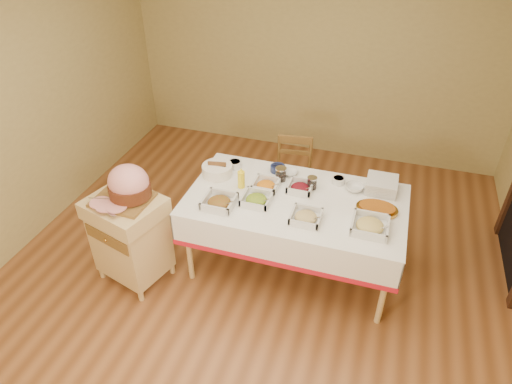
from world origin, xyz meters
The scene contains 22 objects.
room_shell centered at (0.00, 0.00, 1.30)m, with size 5.00×5.00×5.00m.
dining_table centered at (0.30, 0.30, 0.60)m, with size 1.82×1.02×0.76m.
butcher_cart centered at (-1.00, -0.24, 0.47)m, with size 0.70×0.63×0.83m.
dining_chair centered at (0.09, 1.11, 0.43)m, with size 0.42×0.41×0.84m.
ham_on_board centered at (-0.95, -0.20, 0.96)m, with size 0.47×0.45×0.31m.
serving_dish_a centered at (-0.28, 0.02, 0.80)m, with size 0.26×0.25×0.11m.
serving_dish_b centered at (0.00, 0.16, 0.79)m, with size 0.23×0.23×0.09m.
serving_dish_c centered at (0.44, 0.05, 0.79)m, with size 0.23×0.23×0.09m.
serving_dish_d centered at (0.93, 0.09, 0.79)m, with size 0.28×0.28×0.11m.
serving_dish_e centered at (0.02, 0.38, 0.79)m, with size 0.22×0.21×0.10m.
serving_dish_f centered at (0.30, 0.44, 0.79)m, with size 0.22×0.21×0.10m.
small_bowl_left centered at (-0.36, 0.62, 0.79)m, with size 0.13×0.13×0.06m.
small_bowl_mid centered at (0.04, 0.67, 0.79)m, with size 0.13×0.13×0.06m.
small_bowl_right centered at (0.60, 0.64, 0.79)m, with size 0.11×0.11×0.06m.
bowl_white_imported centered at (0.16, 0.65, 0.78)m, with size 0.13×0.13×0.03m, color silver.
bowl_small_imported centered at (0.75, 0.58, 0.78)m, with size 0.16×0.16×0.05m, color silver.
preserve_jar_left centered at (0.10, 0.54, 0.82)m, with size 0.10×0.10×0.13m.
preserve_jar_right centered at (0.39, 0.50, 0.81)m, with size 0.09×0.09×0.11m.
mustard_bottle centered at (-0.19, 0.33, 0.85)m, with size 0.06×0.06×0.19m.
bread_basket centered at (-0.46, 0.45, 0.81)m, with size 0.27×0.27×0.12m.
plate_stack centered at (0.96, 0.65, 0.81)m, with size 0.26×0.26×0.11m.
brass_platter centered at (0.96, 0.34, 0.78)m, with size 0.34×0.24×0.04m.
Camera 1 is at (0.92, -2.73, 3.01)m, focal length 32.00 mm.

